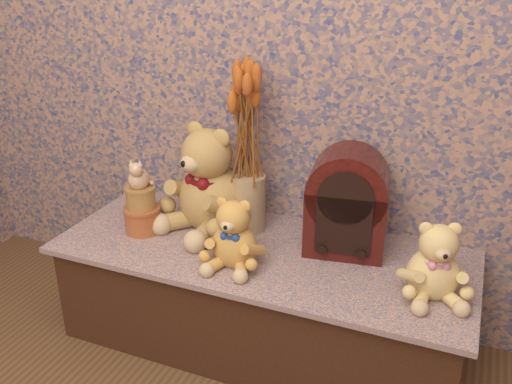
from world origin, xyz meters
The scene contains 10 objects.
display_shelf centered at (0.00, 1.21, 0.20)m, with size 1.47×0.59×0.39m, color #36486F.
teddy_large centered at (-0.24, 1.31, 0.61)m, with size 0.34×0.41×0.43m, color #AC7C42, non-canonical shape.
teddy_medium centered at (-0.05, 1.09, 0.52)m, with size 0.20×0.24×0.26m, color #BC8035, non-canonical shape.
teddy_small centered at (0.58, 1.16, 0.53)m, with size 0.21×0.25×0.26m, color #E4B66C, non-canonical shape.
cathedral_radio centered at (0.27, 1.33, 0.58)m, with size 0.27×0.19×0.37m, color #360D09, non-canonical shape.
ceramic_vase centered at (-0.11, 1.34, 0.50)m, with size 0.13×0.13×0.21m, color tan.
dried_stalks centered at (-0.11, 1.34, 0.82)m, with size 0.23×0.23×0.43m, color #B9541D, non-canonical shape.
biscuit_tin_lower centered at (-0.46, 1.17, 0.44)m, with size 0.13×0.13×0.09m, color #C17E38.
biscuit_tin_upper centered at (-0.46, 1.17, 0.53)m, with size 0.11×0.11×0.08m, color #D4BB5C.
cat_figurine centered at (-0.46, 1.17, 0.63)m, with size 0.09×0.10×0.12m, color silver, non-canonical shape.
Camera 1 is at (0.64, -0.38, 1.36)m, focal length 38.83 mm.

